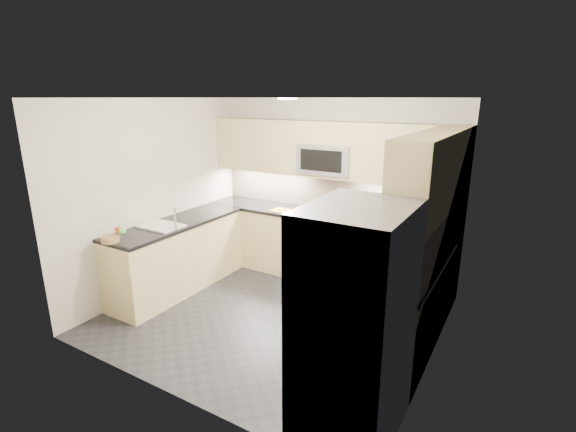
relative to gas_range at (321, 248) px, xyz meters
The scene contains 37 objects.
floor 1.35m from the gas_range, 90.00° to the right, with size 3.60×3.20×0.00m, color #25252A.
ceiling 2.41m from the gas_range, 90.00° to the right, with size 3.60×3.20×0.02m, color beige.
wall_back 0.86m from the gas_range, 90.00° to the left, with size 3.60×0.02×2.50m, color beige.
wall_front 2.98m from the gas_range, 90.00° to the right, with size 3.60×0.02×2.50m, color beige.
wall_left 2.34m from the gas_range, 144.69° to the right, with size 0.02×3.20×2.50m, color beige.
wall_right 2.34m from the gas_range, 35.31° to the right, with size 0.02×3.20×2.50m, color beige.
base_cab_back_left 1.09m from the gas_range, behind, with size 1.42×0.60×0.90m, color #D9C382.
base_cab_back_right 1.09m from the gas_range, ahead, with size 1.42×0.60×0.90m, color #D9C382.
base_cab_right 1.88m from the gas_range, 36.87° to the right, with size 0.60×1.70×0.90m, color #D9C382.
base_cab_peninsula 1.97m from the gas_range, 139.64° to the right, with size 0.60×2.00×0.90m, color #D9C382.
countertop_back_left 1.19m from the gas_range, behind, with size 1.42×0.63×0.04m, color black.
countertop_back_right 1.19m from the gas_range, ahead, with size 1.42×0.63×0.04m, color black.
countertop_right 1.93m from the gas_range, 36.87° to the right, with size 0.63×1.70×0.04m, color black.
countertop_peninsula 2.02m from the gas_range, 139.64° to the right, with size 0.63×2.00×0.04m, color black.
upper_cab_back 1.38m from the gas_range, 90.00° to the left, with size 3.60×0.35×0.75m, color #D9C382.
upper_cab_right 2.35m from the gas_range, 31.61° to the right, with size 0.35×1.95×0.75m, color #D9C382.
backsplash_back 0.81m from the gas_range, 90.00° to the left, with size 3.60×0.01×0.51m, color tan.
backsplash_right 2.11m from the gas_range, 24.68° to the right, with size 0.01×2.30×0.51m, color tan.
gas_range is the anchor object (origin of this frame).
range_cooktop 0.46m from the gas_range, ahead, with size 0.76×0.65×0.03m, color black.
oven_door_glass 0.33m from the gas_range, 90.00° to the right, with size 0.62×0.02×0.45m, color black.
oven_handle 0.44m from the gas_range, 90.00° to the right, with size 0.02×0.02×0.60m, color #B2B5BA.
microwave 1.25m from the gas_range, 90.00° to the left, with size 0.76×0.40×0.40m, color #97989E.
microwave_door 1.25m from the gas_range, 90.00° to the right, with size 0.60×0.01×0.28m, color black.
refrigerator 2.86m from the gas_range, 59.12° to the right, with size 0.70×0.90×1.80m, color #94969B.
fridge_handle_left 2.86m from the gas_range, 67.48° to the right, with size 0.02×0.02×1.20m, color #B2B5BA.
fridge_handle_right 2.54m from the gas_range, 64.31° to the right, with size 0.02×0.02×1.20m, color #B2B5BA.
sink_basin 2.18m from the gas_range, 134.53° to the right, with size 0.52×0.38×0.16m, color white.
faucet 2.06m from the gas_range, 129.12° to the right, with size 0.03×0.03×0.28m, color silver.
utensil_bowl 1.39m from the gas_range, ahead, with size 0.29×0.29×0.16m, color #5CA547.
cutting_board 0.74m from the gas_range, 169.40° to the right, with size 0.35×0.25×0.01m, color #C27612.
fruit_basket 2.76m from the gas_range, 124.83° to the right, with size 0.19×0.19×0.07m, color #9B7C48.
fruit_apple 2.68m from the gas_range, 126.45° to the right, with size 0.07×0.07×0.07m, color #BB3315.
fruit_pear 2.64m from the gas_range, 124.48° to the right, with size 0.08×0.08×0.08m, color #5DBC50.
dish_towel_check 0.38m from the gas_range, 96.15° to the right, with size 0.16×0.01×0.31m, color white.
dish_towel_blue 0.39m from the gas_range, 81.17° to the right, with size 0.20×0.02×0.38m, color navy.
fruit_orange 2.66m from the gas_range, 125.74° to the right, with size 0.07×0.07×0.07m, color orange.
Camera 1 is at (2.41, -3.74, 2.50)m, focal length 26.00 mm.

